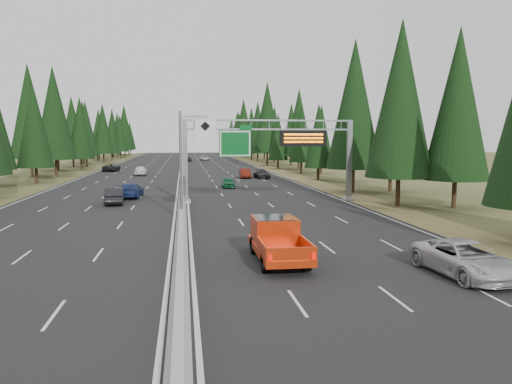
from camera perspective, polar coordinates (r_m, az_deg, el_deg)
road at (r=92.01m, az=-8.39°, el=2.27°), size 32.00×260.00×0.08m
shoulder_right at (r=93.68m, az=2.58°, el=2.39°), size 3.60×260.00×0.06m
shoulder_left at (r=93.75m, az=-19.34°, el=2.06°), size 3.60×260.00×0.06m
median_barrier at (r=91.98m, az=-8.39°, el=2.50°), size 0.70×260.00×0.85m
sign_gantry at (r=47.50m, az=2.30°, el=5.13°), size 16.75×0.98×7.80m
hov_sign_pole at (r=36.80m, az=-7.70°, el=3.96°), size 2.80×0.50×8.00m
tree_row_right at (r=91.50m, az=5.45°, el=7.96°), size 12.20×241.50×18.92m
tree_row_left at (r=79.75m, az=-24.74°, el=7.76°), size 12.11×239.99×18.29m
silver_minivan at (r=23.81m, az=22.79°, el=-7.05°), size 3.00×5.69×1.53m
red_pickup at (r=24.95m, az=2.34°, el=-5.11°), size 2.24×6.28×2.05m
car_ahead_green at (r=61.41m, az=-3.16°, el=1.10°), size 1.71×3.87×1.29m
car_ahead_dkred at (r=76.56m, az=-1.25°, el=2.14°), size 1.64×4.39×1.43m
car_ahead_dkgrey at (r=75.90m, az=0.65°, el=2.08°), size 2.24×4.76×1.34m
car_ahead_white at (r=139.92m, az=-5.91°, el=3.90°), size 2.86×5.34×1.43m
car_ahead_far at (r=134.53m, az=-7.73°, el=3.78°), size 1.75×4.06×1.36m
car_onc_near at (r=47.82m, az=-15.86°, el=-0.42°), size 1.96×4.67×1.50m
car_onc_blue at (r=52.58m, az=-14.12°, el=0.21°), size 2.40×5.33×1.52m
car_onc_white at (r=84.28m, az=-13.04°, el=2.41°), size 1.92×4.72×1.60m
car_onc_far at (r=96.41m, az=-16.17°, el=2.73°), size 2.94×5.51×1.47m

